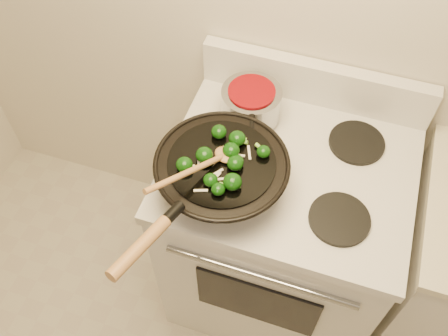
% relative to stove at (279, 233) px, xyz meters
% --- Properties ---
extents(stove, '(0.78, 0.67, 1.08)m').
position_rel_stove_xyz_m(stove, '(0.00, 0.00, 0.00)').
color(stove, silver).
rests_on(stove, ground).
extents(wok, '(0.39, 0.64, 0.19)m').
position_rel_stove_xyz_m(wok, '(-0.18, -0.16, 0.53)').
color(wok, black).
rests_on(wok, stove).
extents(stirfry, '(0.24, 0.24, 0.05)m').
position_rel_stove_xyz_m(stirfry, '(-0.17, -0.16, 0.60)').
color(stirfry, '#0C3408').
rests_on(stirfry, wok).
extents(wooden_spoon, '(0.18, 0.28, 0.11)m').
position_rel_stove_xyz_m(wooden_spoon, '(-0.22, -0.20, 0.62)').
color(wooden_spoon, '#9F6F3E').
rests_on(wooden_spoon, wok).
extents(saucepan, '(0.20, 0.31, 0.12)m').
position_rel_stove_xyz_m(saucepan, '(-0.18, 0.15, 0.52)').
color(saucepan, '#999BA1').
rests_on(saucepan, stove).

